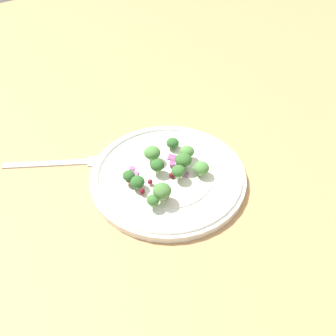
{
  "coord_description": "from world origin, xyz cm",
  "views": [
    {
      "loc": [
        -40.6,
        29.03,
        48.79
      ],
      "look_at": [
        -1.12,
        2.72,
        2.7
      ],
      "focal_mm": 42.67,
      "sensor_mm": 36.0,
      "label": 1
    }
  ],
  "objects_px": {
    "plate": "(168,176)",
    "broccoli_floret_0": "(201,168)",
    "broccoli_floret_1": "(153,200)",
    "broccoli_floret_2": "(173,143)",
    "fork": "(63,162)"
  },
  "relations": [
    {
      "from": "plate",
      "to": "broccoli_floret_1",
      "type": "relative_size",
      "value": 13.15
    },
    {
      "from": "broccoli_floret_1",
      "to": "broccoli_floret_2",
      "type": "xyz_separation_m",
      "value": [
        0.1,
        -0.1,
        -0.0
      ]
    },
    {
      "from": "broccoli_floret_1",
      "to": "fork",
      "type": "relative_size",
      "value": 0.12
    },
    {
      "from": "broccoli_floret_0",
      "to": "fork",
      "type": "relative_size",
      "value": 0.15
    },
    {
      "from": "plate",
      "to": "broccoli_floret_2",
      "type": "relative_size",
      "value": 11.63
    },
    {
      "from": "broccoli_floret_2",
      "to": "broccoli_floret_0",
      "type": "bearing_deg",
      "value": -178.57
    },
    {
      "from": "broccoli_floret_2",
      "to": "fork",
      "type": "relative_size",
      "value": 0.13
    },
    {
      "from": "fork",
      "to": "broccoli_floret_2",
      "type": "bearing_deg",
      "value": -116.32
    },
    {
      "from": "plate",
      "to": "broccoli_floret_0",
      "type": "height_order",
      "value": "broccoli_floret_0"
    },
    {
      "from": "broccoli_floret_0",
      "to": "broccoli_floret_2",
      "type": "distance_m",
      "value": 0.08
    },
    {
      "from": "broccoli_floret_0",
      "to": "broccoli_floret_1",
      "type": "distance_m",
      "value": 0.1
    },
    {
      "from": "plate",
      "to": "fork",
      "type": "distance_m",
      "value": 0.19
    },
    {
      "from": "broccoli_floret_1",
      "to": "broccoli_floret_2",
      "type": "distance_m",
      "value": 0.14
    },
    {
      "from": "plate",
      "to": "broccoli_floret_1",
      "type": "bearing_deg",
      "value": 128.83
    },
    {
      "from": "broccoli_floret_1",
      "to": "broccoli_floret_2",
      "type": "bearing_deg",
      "value": -46.4
    }
  ]
}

